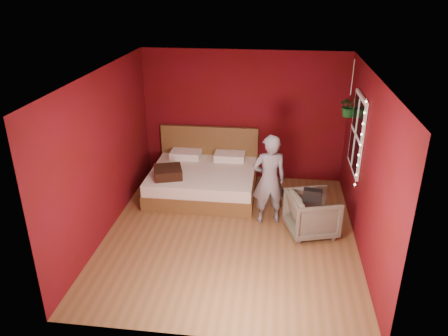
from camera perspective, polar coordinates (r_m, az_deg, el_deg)
floor at (r=7.21m, az=0.85°, el=-8.54°), size 4.50×4.50×0.00m
room_walls at (r=6.47m, az=0.94°, el=4.12°), size 4.04×4.54×2.62m
window at (r=7.46m, az=16.95°, el=4.33°), size 0.05×0.97×1.27m
fairy_lights at (r=6.97m, az=17.38°, el=2.90°), size 0.04×0.04×1.45m
bed at (r=8.42m, az=-2.64°, el=-1.31°), size 1.98×1.68×1.09m
person at (r=7.22m, az=5.91°, el=-1.54°), size 0.64×0.50×1.56m
armchair at (r=7.20m, az=11.42°, el=-5.90°), size 0.94×0.92×0.69m
handbag at (r=6.80m, az=11.47°, el=-3.53°), size 0.29×0.18×0.19m
throw_pillow at (r=8.00m, az=-7.34°, el=-0.56°), size 0.62×0.62×0.18m
hanging_plant at (r=7.86m, az=16.03°, el=7.81°), size 0.42×0.38×0.98m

